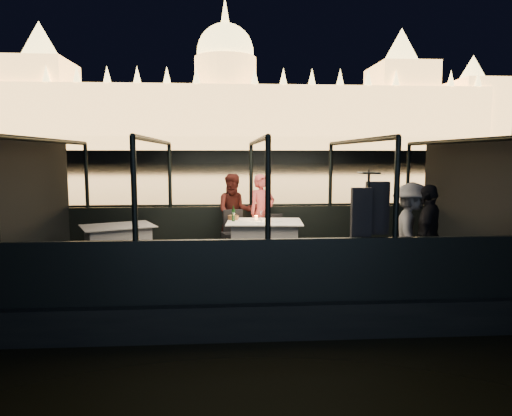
{
  "coord_description": "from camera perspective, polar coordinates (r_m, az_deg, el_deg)",
  "views": [
    {
      "loc": [
        -0.59,
        -8.17,
        2.56
      ],
      "look_at": [
        0.0,
        0.4,
        1.55
      ],
      "focal_mm": 32.0,
      "sensor_mm": 36.0,
      "label": 1
    }
  ],
  "objects": [
    {
      "name": "canopy_ribs",
      "position": [
        8.25,
        0.19,
        0.37
      ],
      "size": [
        8.0,
        4.0,
        2.3
      ],
      "primitive_type": null,
      "color": "black",
      "rests_on": "boat_deck"
    },
    {
      "name": "cabin_roof_glass",
      "position": [
        8.2,
        0.19,
        8.38
      ],
      "size": [
        8.0,
        4.0,
        0.02
      ],
      "primitive_type": null,
      "color": "#99B2B2",
      "rests_on": "boat_deck"
    },
    {
      "name": "chair_port_left",
      "position": [
        9.44,
        -2.87,
        -3.13
      ],
      "size": [
        0.52,
        0.52,
        0.9
      ],
      "primitive_type": "cube",
      "rotation": [
        0.0,
        0.0,
        0.27
      ],
      "color": "black",
      "rests_on": "boat_deck"
    },
    {
      "name": "passenger_dark",
      "position": [
        7.61,
        20.71,
        -2.88
      ],
      "size": [
        0.84,
        1.01,
        1.61
      ],
      "primitive_type": "imported",
      "rotation": [
        0.0,
        0.0,
        4.15
      ],
      "color": "black",
      "rests_on": "boat_deck"
    },
    {
      "name": "end_wall_fore",
      "position": [
        8.9,
        -26.43,
        0.14
      ],
      "size": [
        0.02,
        4.0,
        2.3
      ],
      "primitive_type": null,
      "color": "black",
      "rests_on": "boat_deck"
    },
    {
      "name": "coat_stand",
      "position": [
        6.85,
        13.73,
        -3.24
      ],
      "size": [
        0.6,
        0.53,
        1.85
      ],
      "primitive_type": null,
      "rotation": [
        0.0,
        0.0,
        0.27
      ],
      "color": "black",
      "rests_on": "boat_deck"
    },
    {
      "name": "cabin_glass_starboard",
      "position": [
        6.22,
        1.51,
        2.47
      ],
      "size": [
        8.0,
        0.02,
        1.4
      ],
      "primitive_type": null,
      "color": "#99B2B2",
      "rests_on": "gunwale_starboard"
    },
    {
      "name": "boat_hull",
      "position": [
        8.58,
        0.19,
        -10.65
      ],
      "size": [
        8.6,
        4.4,
        1.0
      ],
      "primitive_type": "cube",
      "color": "black",
      "rests_on": "river_water"
    },
    {
      "name": "passenger_stripe",
      "position": [
        7.77,
        18.81,
        -2.61
      ],
      "size": [
        0.89,
        1.18,
        1.62
      ],
      "primitive_type": "imported",
      "rotation": [
        0.0,
        0.0,
        1.25
      ],
      "color": "silver",
      "rests_on": "boat_deck"
    },
    {
      "name": "person_woman_coral",
      "position": [
        9.77,
        0.76,
        -1.01
      ],
      "size": [
        0.7,
        0.6,
        1.64
      ],
      "primitive_type": "imported",
      "rotation": [
        0.0,
        0.0,
        0.41
      ],
      "color": "#D24E4C",
      "rests_on": "boat_deck"
    },
    {
      "name": "plate_near",
      "position": [
        8.86,
        2.62,
        -1.66
      ],
      "size": [
        0.22,
        0.22,
        0.01
      ],
      "primitive_type": "cylinder",
      "rotation": [
        0.0,
        0.0,
        0.01
      ],
      "color": "white",
      "rests_on": "dining_table_central"
    },
    {
      "name": "gunwale_port",
      "position": [
        10.32,
        -0.61,
        -2.28
      ],
      "size": [
        8.0,
        0.08,
        0.9
      ],
      "primitive_type": "cube",
      "color": "black",
      "rests_on": "boat_deck"
    },
    {
      "name": "amber_candle",
      "position": [
        9.07,
        0.04,
        -1.25
      ],
      "size": [
        0.08,
        0.08,
        0.08
      ],
      "primitive_type": "cylinder",
      "rotation": [
        0.0,
        0.0,
        -0.37
      ],
      "color": "#FF933F",
      "rests_on": "dining_table_central"
    },
    {
      "name": "wine_glass_empty",
      "position": [
        8.91,
        0.64,
        -1.04
      ],
      "size": [
        0.09,
        0.09,
        0.19
      ],
      "primitive_type": null,
      "rotation": [
        0.0,
        0.0,
        -0.39
      ],
      "color": "silver",
      "rests_on": "dining_table_central"
    },
    {
      "name": "gunwale_starboard",
      "position": [
        6.41,
        1.48,
        -7.84
      ],
      "size": [
        8.0,
        0.08,
        0.9
      ],
      "primitive_type": "cube",
      "color": "black",
      "rests_on": "boat_deck"
    },
    {
      "name": "wine_glass_white",
      "position": [
        8.85,
        -2.83,
        -1.1
      ],
      "size": [
        0.07,
        0.07,
        0.17
      ],
      "primitive_type": null,
      "rotation": [
        0.0,
        0.0,
        0.35
      ],
      "color": "white",
      "rests_on": "dining_table_central"
    },
    {
      "name": "chair_port_right",
      "position": [
        9.53,
        2.3,
        -3.03
      ],
      "size": [
        0.41,
        0.41,
        0.8
      ],
      "primitive_type": "cube",
      "rotation": [
        0.0,
        0.0,
        0.1
      ],
      "color": "black",
      "rests_on": "boat_deck"
    },
    {
      "name": "end_wall_aft",
      "position": [
        9.42,
        25.26,
        0.52
      ],
      "size": [
        0.02,
        4.0,
        2.3
      ],
      "primitive_type": null,
      "color": "black",
      "rests_on": "boat_deck"
    },
    {
      "name": "plate_far",
      "position": [
        9.19,
        -2.65,
        -1.36
      ],
      "size": [
        0.29,
        0.29,
        0.01
      ],
      "primitive_type": "cylinder",
      "rotation": [
        0.0,
        0.0,
        0.35
      ],
      "color": "white",
      "rests_on": "dining_table_central"
    },
    {
      "name": "wine_bottle",
      "position": [
        8.92,
        -2.84,
        -0.68
      ],
      "size": [
        0.08,
        0.08,
        0.3
      ],
      "primitive_type": "cylinder",
      "rotation": [
        0.0,
        0.0,
        -0.21
      ],
      "color": "#153A15",
      "rests_on": "dining_table_central"
    },
    {
      "name": "person_man_maroon",
      "position": [
        9.87,
        -2.73,
        -0.94
      ],
      "size": [
        0.83,
        0.66,
        1.65
      ],
      "primitive_type": "imported",
      "rotation": [
        0.0,
        0.0,
        0.06
      ],
      "color": "#421612",
      "rests_on": "boat_deck"
    },
    {
      "name": "bread_basket",
      "position": [
        9.14,
        -2.86,
        -1.2
      ],
      "size": [
        0.23,
        0.23,
        0.09
      ],
      "primitive_type": "cylinder",
      "rotation": [
        0.0,
        0.0,
        -0.06
      ],
      "color": "brown",
      "rests_on": "dining_table_central"
    },
    {
      "name": "dining_table_central",
      "position": [
        8.95,
        1.04,
        -4.09
      ],
      "size": [
        1.53,
        1.16,
        0.77
      ],
      "primitive_type": "cube",
      "rotation": [
        0.0,
        0.0,
        -0.08
      ],
      "color": "silver",
      "rests_on": "boat_deck"
    },
    {
      "name": "dining_table_aft",
      "position": [
        9.25,
        -16.85,
        -4.02
      ],
      "size": [
        1.6,
        1.41,
        0.7
      ],
      "primitive_type": "cube",
      "rotation": [
        0.0,
        0.0,
        0.42
      ],
      "color": "silver",
      "rests_on": "boat_deck"
    },
    {
      "name": "cabin_glass_port",
      "position": [
        10.2,
        -0.62,
        4.11
      ],
      "size": [
        8.0,
        0.02,
        1.4
      ],
      "primitive_type": null,
      "color": "#99B2B2",
      "rests_on": "gunwale_port"
    },
    {
      "name": "parliament_building",
      "position": [
        185.07,
        -3.82,
        14.87
      ],
      "size": [
        220.0,
        32.0,
        60.0
      ],
      "primitive_type": null,
      "color": "#F2D18C",
      "rests_on": "embankment"
    },
    {
      "name": "embankment",
      "position": [
        218.18,
        -3.79,
        6.25
      ],
      "size": [
        400.0,
        140.0,
        6.0
      ],
      "primitive_type": "cube",
      "color": "#423D33",
      "rests_on": "ground"
    },
    {
      "name": "wine_glass_red",
      "position": [
        9.26,
        1.57,
        -0.75
      ],
      "size": [
        0.08,
        0.08,
        0.19
      ],
      "primitive_type": null,
      "rotation": [
        0.0,
        0.0,
        0.39
      ],
      "color": "silver",
      "rests_on": "dining_table_central"
    },
    {
      "name": "boat_deck",
      "position": [
        8.45,
        0.19,
        -7.54
      ],
      "size": [
        8.0,
        4.0,
        0.04
      ],
      "primitive_type": "cube",
      "color": "black",
      "rests_on": "boat_hull"
    },
    {
      "name": "river_water",
      "position": [
        88.21,
        -3.55,
        5.0
      ],
      "size": [
        500.0,
        500.0,
        0.0
      ],
      "primitive_type": "plane",
      "color": "black",
      "rests_on": "ground"
    }
  ]
}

